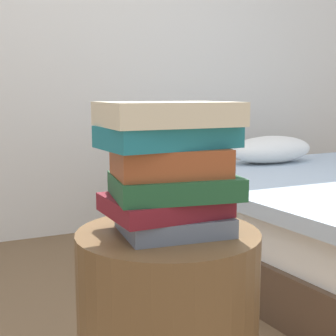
{
  "coord_description": "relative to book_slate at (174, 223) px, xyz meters",
  "views": [
    {
      "loc": [
        -0.44,
        -0.94,
        0.87
      ],
      "look_at": [
        0.0,
        0.0,
        0.71
      ],
      "focal_mm": 51.46,
      "sensor_mm": 36.0,
      "label": 1
    }
  ],
  "objects": [
    {
      "name": "book_slate",
      "position": [
        0.0,
        0.0,
        0.0
      ],
      "size": [
        0.24,
        0.21,
        0.04
      ],
      "primitive_type": "cube",
      "rotation": [
        0.0,
        0.0,
        -0.11
      ],
      "color": "slate",
      "rests_on": "side_table"
    },
    {
      "name": "book_cream",
      "position": [
        -0.0,
        0.01,
        0.24
      ],
      "size": [
        0.29,
        0.21,
        0.05
      ],
      "primitive_type": "cube",
      "rotation": [
        0.0,
        0.0,
        -0.02
      ],
      "color": "beige",
      "rests_on": "book_teal"
    },
    {
      "name": "book_forest",
      "position": [
        0.0,
        0.0,
        0.08
      ],
      "size": [
        0.29,
        0.24,
        0.05
      ],
      "primitive_type": "cube",
      "rotation": [
        0.0,
        0.0,
        -0.17
      ],
      "color": "#1E512D",
      "rests_on": "book_maroon"
    },
    {
      "name": "book_maroon",
      "position": [
        -0.02,
        0.02,
        0.04
      ],
      "size": [
        0.25,
        0.21,
        0.04
      ],
      "primitive_type": "cube",
      "rotation": [
        0.0,
        0.0,
        0.02
      ],
      "color": "maroon",
      "rests_on": "book_slate"
    },
    {
      "name": "book_rust",
      "position": [
        -0.01,
        -0.0,
        0.14
      ],
      "size": [
        0.26,
        0.19,
        0.06
      ],
      "primitive_type": "cube",
      "rotation": [
        0.0,
        0.0,
        -0.15
      ],
      "color": "#994723",
      "rests_on": "book_forest"
    },
    {
      "name": "book_teal",
      "position": [
        -0.01,
        0.01,
        0.19
      ],
      "size": [
        0.3,
        0.19,
        0.05
      ],
      "primitive_type": "cube",
      "rotation": [
        0.0,
        0.0,
        0.07
      ],
      "color": "#1E727F",
      "rests_on": "book_rust"
    },
    {
      "name": "wall_back",
      "position": [
        -0.01,
        2.01,
        0.72
      ],
      "size": [
        7.0,
        0.08,
        2.6
      ],
      "primitive_type": "cube",
      "color": "silver",
      "rests_on": "ground_plane"
    }
  ]
}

